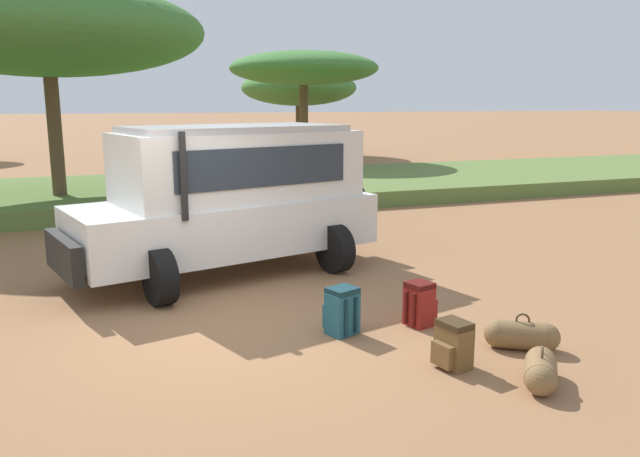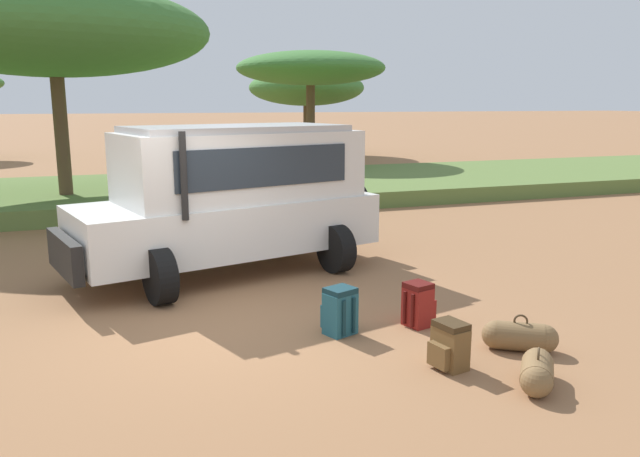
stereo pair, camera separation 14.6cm
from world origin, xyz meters
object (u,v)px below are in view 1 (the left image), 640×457
Objects in this scene: backpack_cluster_center at (420,304)px; backpack_beside_front_wheel at (342,311)px; safari_vehicle at (231,196)px; acacia_tree_far_right at (304,69)px; duffel_bag_soft_canvas at (522,335)px; duffel_bag_low_black_case at (541,370)px; acacia_tree_distant_right at (299,88)px; backpack_near_rear_wheel at (453,345)px; acacia_tree_right_mid at (46,31)px.

backpack_beside_front_wheel is at bearing 175.95° from backpack_cluster_center.
acacia_tree_far_right is at bearing 66.63° from safari_vehicle.
backpack_beside_front_wheel is 0.77× the size of duffel_bag_soft_canvas.
duffel_bag_low_black_case is 27.86m from acacia_tree_distant_right.
backpack_beside_front_wheel is 26.25m from acacia_tree_distant_right.
duffel_bag_soft_canvas is 26.95m from acacia_tree_distant_right.
acacia_tree_distant_right is (7.05, 26.20, 3.28)m from backpack_near_rear_wheel.
backpack_beside_front_wheel is at bearing 145.92° from duffel_bag_soft_canvas.
backpack_cluster_center is 1.31m from backpack_near_rear_wheel.
backpack_cluster_center is 1.33m from duffel_bag_soft_canvas.
duffel_bag_soft_canvas is (0.43, 0.85, 0.01)m from duffel_bag_low_black_case.
duffel_bag_soft_canvas reaches higher than duffel_bag_low_black_case.
backpack_cluster_center is at bearing 76.30° from backpack_near_rear_wheel.
acacia_tree_far_right is (4.86, 19.02, 3.87)m from backpack_near_rear_wheel.
safari_vehicle reaches higher than duffel_bag_soft_canvas.
backpack_beside_front_wheel is at bearing 123.19° from duffel_bag_low_black_case.
duffel_bag_soft_canvas is at bearing 8.43° from backpack_near_rear_wheel.
duffel_bag_low_black_case is 0.09× the size of acacia_tree_right_mid.
acacia_tree_far_right is (4.55, 17.76, 3.85)m from backpack_cluster_center.
duffel_bag_low_black_case is 0.95m from duffel_bag_soft_canvas.
acacia_tree_distant_right reaches higher than backpack_beside_front_wheel.
acacia_tree_far_right is at bearing 75.66° from backpack_near_rear_wheel.
duffel_bag_low_black_case is 0.11× the size of acacia_tree_distant_right.
acacia_tree_right_mid is at bearing 110.95° from duffel_bag_low_black_case.
backpack_cluster_center reaches higher than duffel_bag_soft_canvas.
acacia_tree_right_mid is (-4.58, 10.74, 4.27)m from backpack_cluster_center.
backpack_cluster_center is (1.68, -3.34, -1.02)m from safari_vehicle.
acacia_tree_distant_right is at bearing 74.93° from backpack_near_rear_wheel.
safari_vehicle reaches higher than backpack_beside_front_wheel.
duffel_bag_soft_canvas is 19.66m from acacia_tree_far_right.
backpack_cluster_center is 0.74× the size of duffel_bag_soft_canvas.
safari_vehicle is at bearing 110.26° from duffel_bag_low_black_case.
backpack_near_rear_wheel is at bearing -70.42° from acacia_tree_right_mid.
acacia_tree_distant_right is (11.33, 14.19, -1.01)m from acacia_tree_right_mid.
duffel_bag_soft_canvas is (2.39, -4.46, -1.13)m from safari_vehicle.
duffel_bag_low_black_case is 0.11× the size of acacia_tree_far_right.
backpack_beside_front_wheel is 2.13m from duffel_bag_soft_canvas.
backpack_cluster_center is 18.73m from acacia_tree_far_right.
acacia_tree_distant_right is (8.42, 21.59, 2.24)m from safari_vehicle.
safari_vehicle is at bearing 118.15° from duffel_bag_soft_canvas.
acacia_tree_distant_right reaches higher than duffel_bag_low_black_case.
backpack_cluster_center is at bearing -105.14° from acacia_tree_distant_right.
acacia_tree_distant_right is at bearing 73.01° from acacia_tree_far_right.
duffel_bag_low_black_case is at bearing -69.05° from acacia_tree_right_mid.
duffel_bag_soft_canvas is (1.76, -1.19, -0.12)m from backpack_beside_front_wheel.
backpack_beside_front_wheel is 1.05m from backpack_cluster_center.
duffel_bag_low_black_case is at bearing -49.52° from backpack_near_rear_wheel.
safari_vehicle is 0.87× the size of acacia_tree_distant_right.
backpack_cluster_center is (1.05, -0.07, -0.01)m from backpack_beside_front_wheel.
backpack_near_rear_wheel is at bearing -61.14° from backpack_beside_front_wheel.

